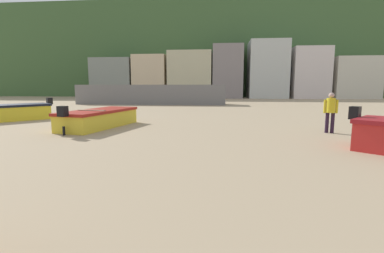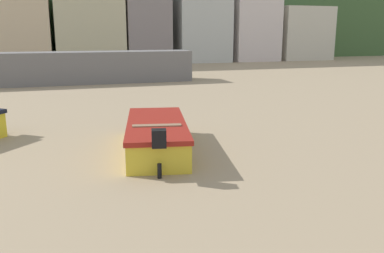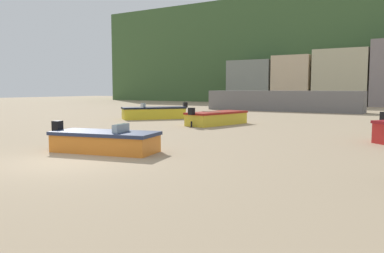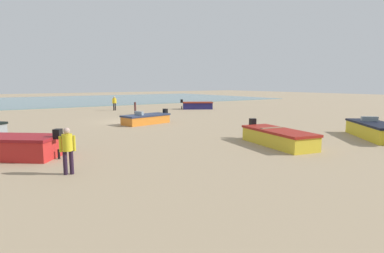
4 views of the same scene
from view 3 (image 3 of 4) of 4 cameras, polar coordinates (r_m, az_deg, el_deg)
The scene contains 9 objects.
ground_plane at distance 12.72m, azimuth -17.83°, elevation -4.84°, with size 160.00×160.00×0.00m, color tan.
headland_hill at distance 74.92m, azimuth 24.83°, elevation 9.59°, with size 90.00×32.00×16.47m, color #405F33.
harbor_pier at distance 40.30m, azimuth 12.79°, elevation 3.62°, with size 15.30×2.40×2.00m, color slate.
townhouse_far_left at distance 59.62m, azimuth 8.94°, elevation 6.30°, with size 6.53×5.62×6.27m, color gray.
townhouse_left at distance 57.82m, azimuth 14.71°, elevation 6.42°, with size 5.16×6.27×6.69m, color beige.
townhouse_centre_left at distance 55.91m, azimuth 20.87°, elevation 6.56°, with size 6.74×5.54×7.24m, color beige.
boat_yellow_2 at distance 24.43m, azimuth 3.57°, elevation 1.23°, with size 2.42×4.67×1.12m.
boat_orange_3 at distance 14.22m, azimuth -12.44°, elevation -2.10°, with size 4.10×2.29×1.05m.
boat_yellow_5 at distance 29.22m, azimuth -5.51°, elevation 1.99°, with size 4.19×4.55×1.20m.
Camera 3 is at (9.59, -8.06, 2.22)m, focal length 37.06 mm.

